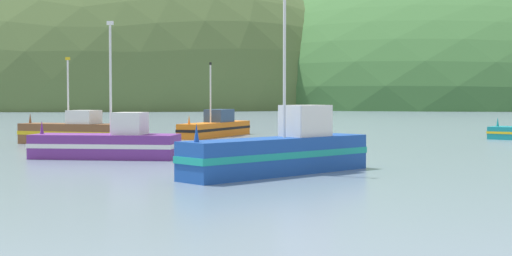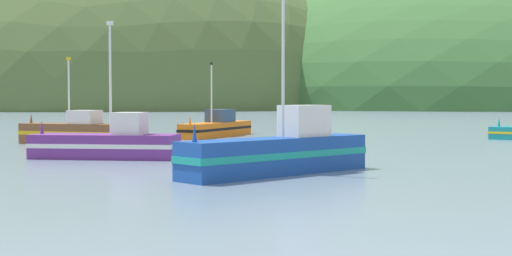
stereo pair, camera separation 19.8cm
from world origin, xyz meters
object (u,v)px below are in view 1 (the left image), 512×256
at_px(fishing_boat_orange, 216,127).
at_px(fishing_boat_brown, 78,132).
at_px(fishing_boat_purple, 108,144).
at_px(fishing_boat_blue, 281,152).

relative_size(fishing_boat_orange, fishing_boat_brown, 1.24).
xyz_separation_m(fishing_boat_orange, fishing_boat_purple, (-1.08, -21.60, 0.01)).
bearing_deg(fishing_boat_blue, fishing_boat_brown, -99.00).
relative_size(fishing_boat_orange, fishing_boat_blue, 1.22).
height_order(fishing_boat_orange, fishing_boat_brown, fishing_boat_orange).
distance_m(fishing_boat_blue, fishing_boat_purple, 11.56).
distance_m(fishing_boat_brown, fishing_boat_purple, 12.22).
bearing_deg(fishing_boat_blue, fishing_boat_purple, -84.83).
bearing_deg(fishing_boat_brown, fishing_boat_orange, -113.77).
height_order(fishing_boat_orange, fishing_boat_blue, fishing_boat_blue).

